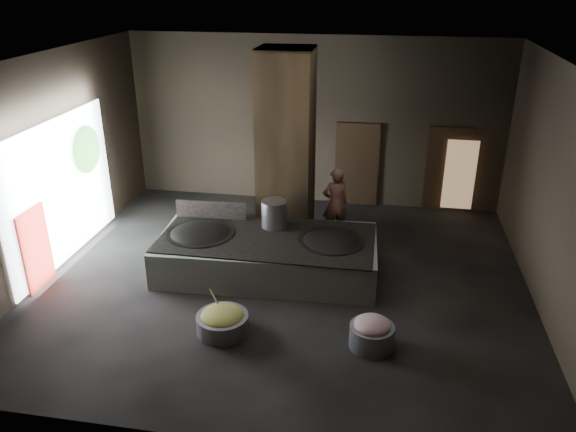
% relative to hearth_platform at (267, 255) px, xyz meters
% --- Properties ---
extents(floor, '(10.00, 9.00, 0.10)m').
position_rel_hearth_platform_xyz_m(floor, '(0.42, -0.28, -0.45)').
color(floor, black).
rests_on(floor, ground).
extents(ceiling, '(10.00, 9.00, 0.10)m').
position_rel_hearth_platform_xyz_m(ceiling, '(0.42, -0.28, 4.15)').
color(ceiling, black).
rests_on(ceiling, back_wall).
extents(back_wall, '(10.00, 0.10, 4.50)m').
position_rel_hearth_platform_xyz_m(back_wall, '(0.42, 4.27, 1.85)').
color(back_wall, black).
rests_on(back_wall, ground).
extents(front_wall, '(10.00, 0.10, 4.50)m').
position_rel_hearth_platform_xyz_m(front_wall, '(0.42, -4.83, 1.85)').
color(front_wall, black).
rests_on(front_wall, ground).
extents(left_wall, '(0.10, 9.00, 4.50)m').
position_rel_hearth_platform_xyz_m(left_wall, '(-4.63, -0.28, 1.85)').
color(left_wall, black).
rests_on(left_wall, ground).
extents(right_wall, '(0.10, 9.00, 4.50)m').
position_rel_hearth_platform_xyz_m(right_wall, '(5.47, -0.28, 1.85)').
color(right_wall, black).
rests_on(right_wall, ground).
extents(pillar, '(1.20, 1.20, 4.50)m').
position_rel_hearth_platform_xyz_m(pillar, '(0.12, 1.62, 1.85)').
color(pillar, black).
rests_on(pillar, ground).
extents(hearth_platform, '(4.68, 2.40, 0.80)m').
position_rel_hearth_platform_xyz_m(hearth_platform, '(0.00, 0.00, 0.00)').
color(hearth_platform, '#ABBEAC').
rests_on(hearth_platform, ground).
extents(platform_cap, '(4.49, 2.15, 0.03)m').
position_rel_hearth_platform_xyz_m(platform_cap, '(0.00, 0.00, 0.42)').
color(platform_cap, black).
rests_on(platform_cap, hearth_platform).
extents(wok_left, '(1.45, 1.45, 0.40)m').
position_rel_hearth_platform_xyz_m(wok_left, '(-1.45, -0.05, 0.35)').
color(wok_left, black).
rests_on(wok_left, hearth_platform).
extents(wok_left_rim, '(1.48, 1.48, 0.05)m').
position_rel_hearth_platform_xyz_m(wok_left_rim, '(-1.45, -0.05, 0.42)').
color(wok_left_rim, black).
rests_on(wok_left_rim, hearth_platform).
extents(wok_right, '(1.35, 1.35, 0.38)m').
position_rel_hearth_platform_xyz_m(wok_right, '(1.35, 0.05, 0.35)').
color(wok_right, black).
rests_on(wok_right, hearth_platform).
extents(wok_right_rim, '(1.38, 1.38, 0.05)m').
position_rel_hearth_platform_xyz_m(wok_right_rim, '(1.35, 0.05, 0.42)').
color(wok_right_rim, black).
rests_on(wok_right_rim, hearth_platform).
extents(stock_pot, '(0.56, 0.56, 0.60)m').
position_rel_hearth_platform_xyz_m(stock_pot, '(0.05, 0.55, 0.73)').
color(stock_pot, '#9D9DA4').
rests_on(stock_pot, hearth_platform).
extents(splash_guard, '(1.60, 0.13, 0.40)m').
position_rel_hearth_platform_xyz_m(splash_guard, '(-1.45, 0.75, 0.63)').
color(splash_guard, black).
rests_on(splash_guard, hearth_platform).
extents(cook, '(0.74, 0.62, 1.74)m').
position_rel_hearth_platform_xyz_m(cook, '(1.25, 2.00, 0.47)').
color(cook, '#8D5847').
rests_on(cook, ground).
extents(veg_basin, '(1.11, 1.11, 0.35)m').
position_rel_hearth_platform_xyz_m(veg_basin, '(-0.34, -2.30, -0.23)').
color(veg_basin, slate).
rests_on(veg_basin, ground).
extents(veg_fill, '(0.77, 0.77, 0.24)m').
position_rel_hearth_platform_xyz_m(veg_fill, '(-0.34, -2.30, -0.05)').
color(veg_fill, olive).
rests_on(veg_fill, veg_basin).
extents(ladle, '(0.11, 0.37, 0.67)m').
position_rel_hearth_platform_xyz_m(ladle, '(-0.49, -2.15, 0.15)').
color(ladle, '#9D9DA4').
rests_on(ladle, veg_basin).
extents(meat_basin, '(0.91, 0.91, 0.42)m').
position_rel_hearth_platform_xyz_m(meat_basin, '(2.31, -2.27, -0.19)').
color(meat_basin, slate).
rests_on(meat_basin, ground).
extents(meat_fill, '(0.64, 0.64, 0.24)m').
position_rel_hearth_platform_xyz_m(meat_fill, '(2.31, -2.27, 0.05)').
color(meat_fill, '#AD6770').
rests_on(meat_fill, meat_basin).
extents(doorway_near, '(1.18, 0.08, 2.38)m').
position_rel_hearth_platform_xyz_m(doorway_near, '(1.62, 4.17, 0.70)').
color(doorway_near, black).
rests_on(doorway_near, ground).
extents(doorway_near_glow, '(0.85, 0.04, 2.00)m').
position_rel_hearth_platform_xyz_m(doorway_near_glow, '(1.54, 4.33, 0.65)').
color(doorway_near_glow, '#8C6647').
rests_on(doorway_near_glow, ground).
extents(doorway_far, '(1.18, 0.08, 2.38)m').
position_rel_hearth_platform_xyz_m(doorway_far, '(4.02, 4.17, 0.70)').
color(doorway_far, black).
rests_on(doorway_far, ground).
extents(doorway_far_glow, '(0.79, 0.04, 1.88)m').
position_rel_hearth_platform_xyz_m(doorway_far_glow, '(4.31, 4.05, 0.65)').
color(doorway_far_glow, '#8C6647').
rests_on(doorway_far_glow, ground).
extents(left_opening, '(0.04, 4.20, 3.10)m').
position_rel_hearth_platform_xyz_m(left_opening, '(-4.53, -0.08, 1.20)').
color(left_opening, white).
rests_on(left_opening, ground).
extents(pavilion_sliver, '(0.05, 0.90, 1.70)m').
position_rel_hearth_platform_xyz_m(pavilion_sliver, '(-4.46, -1.38, 0.45)').
color(pavilion_sliver, maroon).
rests_on(pavilion_sliver, ground).
extents(tree_silhouette, '(0.28, 1.10, 1.10)m').
position_rel_hearth_platform_xyz_m(tree_silhouette, '(-4.43, 1.02, 1.80)').
color(tree_silhouette, '#194714').
rests_on(tree_silhouette, left_opening).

